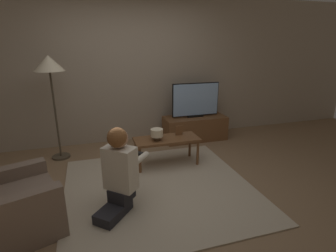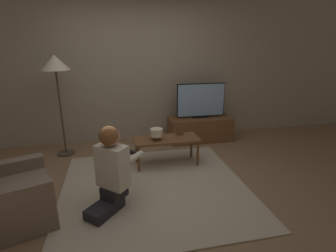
{
  "view_description": "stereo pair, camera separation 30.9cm",
  "coord_description": "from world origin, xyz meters",
  "px_view_note": "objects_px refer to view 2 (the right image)",
  "views": [
    {
      "loc": [
        -0.76,
        -2.87,
        1.8
      ],
      "look_at": [
        0.31,
        0.62,
        0.62
      ],
      "focal_mm": 28.0,
      "sensor_mm": 36.0,
      "label": 1
    },
    {
      "loc": [
        -0.46,
        -2.95,
        1.8
      ],
      "look_at": [
        0.31,
        0.62,
        0.62
      ],
      "focal_mm": 28.0,
      "sensor_mm": 36.0,
      "label": 2
    }
  ],
  "objects_px": {
    "coffee_table": "(167,141)",
    "floor_lamp": "(56,69)",
    "tv": "(201,100)",
    "armchair": "(5,199)",
    "person_kneeling": "(112,167)",
    "table_lamp": "(156,133)"
  },
  "relations": [
    {
      "from": "coffee_table",
      "to": "floor_lamp",
      "type": "xyz_separation_m",
      "value": [
        -1.57,
        0.76,
        1.03
      ]
    },
    {
      "from": "tv",
      "to": "armchair",
      "type": "xyz_separation_m",
      "value": [
        -2.72,
        -1.9,
        -0.48
      ]
    },
    {
      "from": "tv",
      "to": "armchair",
      "type": "relative_size",
      "value": 0.9
    },
    {
      "from": "person_kneeling",
      "to": "tv",
      "type": "bearing_deg",
      "value": -89.95
    },
    {
      "from": "coffee_table",
      "to": "person_kneeling",
      "type": "height_order",
      "value": "person_kneeling"
    },
    {
      "from": "coffee_table",
      "to": "floor_lamp",
      "type": "relative_size",
      "value": 0.59
    },
    {
      "from": "armchair",
      "to": "person_kneeling",
      "type": "distance_m",
      "value": 1.09
    },
    {
      "from": "tv",
      "to": "person_kneeling",
      "type": "xyz_separation_m",
      "value": [
        -1.65,
        -1.85,
        -0.27
      ]
    },
    {
      "from": "coffee_table",
      "to": "armchair",
      "type": "xyz_separation_m",
      "value": [
        -1.88,
        -0.99,
        -0.09
      ]
    },
    {
      "from": "tv",
      "to": "armchair",
      "type": "bearing_deg",
      "value": -145.0
    },
    {
      "from": "tv",
      "to": "floor_lamp",
      "type": "xyz_separation_m",
      "value": [
        -2.41,
        -0.15,
        0.64
      ]
    },
    {
      "from": "tv",
      "to": "floor_lamp",
      "type": "height_order",
      "value": "floor_lamp"
    },
    {
      "from": "floor_lamp",
      "to": "tv",
      "type": "bearing_deg",
      "value": 3.67
    },
    {
      "from": "tv",
      "to": "coffee_table",
      "type": "distance_m",
      "value": 1.3
    },
    {
      "from": "coffee_table",
      "to": "table_lamp",
      "type": "bearing_deg",
      "value": -167.11
    },
    {
      "from": "armchair",
      "to": "tv",
      "type": "bearing_deg",
      "value": -74.49
    },
    {
      "from": "person_kneeling",
      "to": "table_lamp",
      "type": "height_order",
      "value": "person_kneeling"
    },
    {
      "from": "tv",
      "to": "armchair",
      "type": "height_order",
      "value": "tv"
    },
    {
      "from": "floor_lamp",
      "to": "armchair",
      "type": "height_order",
      "value": "floor_lamp"
    },
    {
      "from": "coffee_table",
      "to": "armchair",
      "type": "relative_size",
      "value": 0.95
    },
    {
      "from": "armchair",
      "to": "table_lamp",
      "type": "relative_size",
      "value": 5.61
    },
    {
      "from": "tv",
      "to": "table_lamp",
      "type": "xyz_separation_m",
      "value": [
        -1.0,
        -0.95,
        -0.24
      ]
    }
  ]
}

